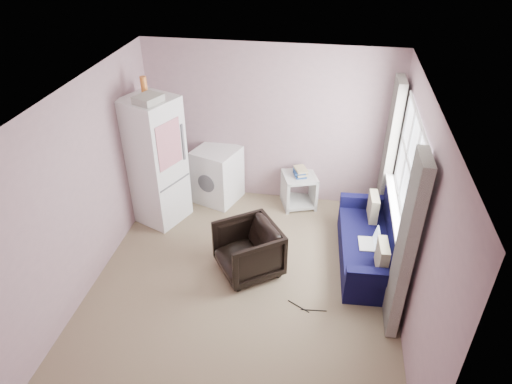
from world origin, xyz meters
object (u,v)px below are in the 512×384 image
at_px(armchair, 248,248).
at_px(sofa, 375,246).
at_px(fridge, 156,161).
at_px(washing_machine, 217,174).
at_px(side_table, 299,188).

distance_m(armchair, sofa, 1.69).
bearing_deg(fridge, armchair, -10.01).
height_order(armchair, fridge, fridge).
xyz_separation_m(armchair, sofa, (1.63, 0.44, -0.10)).
height_order(fridge, sofa, fridge).
height_order(armchair, washing_machine, washing_machine).
xyz_separation_m(side_table, sofa, (1.12, -1.22, -0.04)).
distance_m(fridge, sofa, 3.29).
bearing_deg(side_table, fridge, -161.88).
distance_m(washing_machine, sofa, 2.71).
bearing_deg(washing_machine, fridge, -119.75).
bearing_deg(armchair, side_table, 128.10).
relative_size(armchair, side_table, 1.12).
xyz_separation_m(fridge, side_table, (2.04, 0.67, -0.66)).
distance_m(washing_machine, side_table, 1.32).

